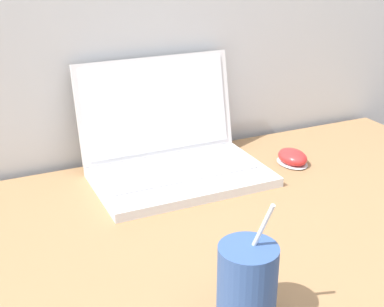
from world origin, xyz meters
name	(u,v)px	position (x,y,z in m)	size (l,w,h in m)	color
laptop	(172,150)	(0.07, 0.60, 0.78)	(0.37, 0.29, 0.24)	silver
drink_cup	(247,283)	(-0.03, 0.09, 0.78)	(0.08, 0.08, 0.19)	#33518C
computer_mouse	(292,158)	(0.34, 0.52, 0.74)	(0.06, 0.09, 0.03)	#B2B2B7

